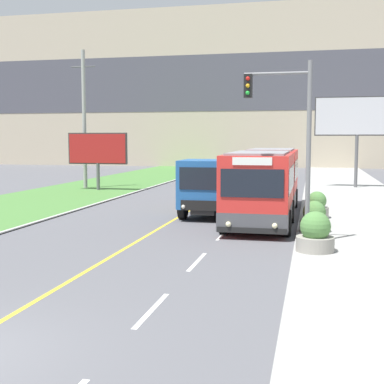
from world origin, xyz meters
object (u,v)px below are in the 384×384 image
at_px(billboard_large, 358,119).
at_px(planter_round_near, 315,234).
at_px(planter_round_third, 317,206).
at_px(dump_truck, 210,188).
at_px(utility_pole_far, 84,119).
at_px(city_bus, 266,183).
at_px(traffic_light_mast, 290,130).
at_px(planter_round_second, 314,218).
at_px(billboard_small, 98,150).

xyz_separation_m(billboard_large, planter_round_near, (-2.98, -23.52, -4.43)).
xyz_separation_m(planter_round_near, planter_round_third, (0.10, 7.39, -0.03)).
relative_size(dump_truck, utility_pole_far, 0.62).
relative_size(city_bus, traffic_light_mast, 1.92).
relative_size(dump_truck, planter_round_third, 5.16).
relative_size(billboard_large, planter_round_second, 5.60).
xyz_separation_m(billboard_small, planter_round_second, (14.83, -14.26, -2.25)).
distance_m(planter_round_near, planter_round_third, 7.39).
xyz_separation_m(dump_truck, traffic_light_mast, (3.85, -5.88, 2.60)).
height_order(dump_truck, utility_pole_far, utility_pole_far).
bearing_deg(utility_pole_far, dump_truck, -46.14).
xyz_separation_m(city_bus, planter_round_near, (2.22, -7.59, -0.95)).
xyz_separation_m(traffic_light_mast, planter_round_third, (1.00, 6.13, -3.35)).
bearing_deg(planter_round_near, dump_truck, 123.60).
bearing_deg(billboard_large, city_bus, -108.09).
bearing_deg(planter_round_third, billboard_small, 144.76).
bearing_deg(billboard_small, city_bus, -39.36).
height_order(utility_pole_far, billboard_small, utility_pole_far).
bearing_deg(city_bus, billboard_large, 71.91).
height_order(dump_truck, billboard_small, billboard_small).
distance_m(traffic_light_mast, planter_round_near, 3.66).
bearing_deg(planter_round_second, billboard_small, 136.11).
bearing_deg(planter_round_second, billboard_large, 81.37).
relative_size(city_bus, billboard_large, 1.79).
relative_size(traffic_light_mast, planter_round_second, 5.23).
distance_m(city_bus, utility_pole_far, 18.70).
relative_size(utility_pole_far, planter_round_second, 8.38).
height_order(utility_pole_far, planter_round_near, utility_pole_far).
xyz_separation_m(city_bus, billboard_large, (5.20, 15.92, 3.49)).
height_order(city_bus, planter_round_second, city_bus).
bearing_deg(planter_round_third, traffic_light_mast, -99.25).
height_order(billboard_small, planter_round_near, billboard_small).
relative_size(planter_round_near, planter_round_second, 1.08).
xyz_separation_m(utility_pole_far, traffic_light_mast, (15.50, -18.01, -1.09)).
height_order(traffic_light_mast, planter_round_second, traffic_light_mast).
xyz_separation_m(utility_pole_far, billboard_large, (19.39, 4.25, 0.02)).
relative_size(utility_pole_far, planter_round_near, 7.78).
distance_m(dump_truck, planter_round_second, 5.89).
height_order(dump_truck, planter_round_third, dump_truck).
distance_m(billboard_large, planter_round_third, 16.98).
distance_m(billboard_small, planter_round_second, 20.69).
distance_m(utility_pole_far, planter_round_second, 23.03).
xyz_separation_m(billboard_large, billboard_small, (-17.84, -5.56, -2.22)).
relative_size(city_bus, planter_round_second, 10.03).
distance_m(billboard_large, planter_round_near, 24.12).
height_order(utility_pole_far, traffic_light_mast, utility_pole_far).
bearing_deg(utility_pole_far, planter_round_second, -43.56).
bearing_deg(planter_round_near, traffic_light_mast, 125.45).
distance_m(city_bus, planter_round_second, 4.58).
xyz_separation_m(city_bus, utility_pole_far, (-14.18, 11.68, 3.46)).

